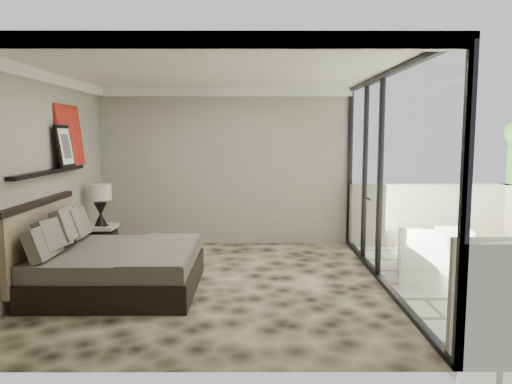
{
  "coord_description": "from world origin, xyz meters",
  "views": [
    {
      "loc": [
        0.53,
        -6.5,
        2.0
      ],
      "look_at": [
        0.55,
        0.4,
        1.19
      ],
      "focal_mm": 35.0,
      "sensor_mm": 36.0,
      "label": 1
    }
  ],
  "objects_px": {
    "bed": "(111,265)",
    "table_lamp": "(100,199)",
    "ottoman": "(454,243)",
    "lounger": "(424,264)",
    "nightstand": "(102,242)"
  },
  "relations": [
    {
      "from": "bed",
      "to": "table_lamp",
      "type": "xyz_separation_m",
      "value": [
        -0.66,
        1.73,
        0.62
      ]
    },
    {
      "from": "table_lamp",
      "to": "ottoman",
      "type": "bearing_deg",
      "value": -0.75
    },
    {
      "from": "lounger",
      "to": "table_lamp",
      "type": "bearing_deg",
      "value": -178.09
    },
    {
      "from": "table_lamp",
      "to": "ottoman",
      "type": "xyz_separation_m",
      "value": [
        5.72,
        -0.08,
        -0.71
      ]
    },
    {
      "from": "nightstand",
      "to": "ottoman",
      "type": "height_order",
      "value": "ottoman"
    },
    {
      "from": "table_lamp",
      "to": "lounger",
      "type": "height_order",
      "value": "table_lamp"
    },
    {
      "from": "bed",
      "to": "nightstand",
      "type": "xyz_separation_m",
      "value": [
        -0.67,
        1.78,
        -0.09
      ]
    },
    {
      "from": "bed",
      "to": "lounger",
      "type": "bearing_deg",
      "value": 8.06
    },
    {
      "from": "bed",
      "to": "nightstand",
      "type": "bearing_deg",
      "value": 110.64
    },
    {
      "from": "table_lamp",
      "to": "nightstand",
      "type": "bearing_deg",
      "value": 108.72
    },
    {
      "from": "bed",
      "to": "table_lamp",
      "type": "bearing_deg",
      "value": 110.69
    },
    {
      "from": "nightstand",
      "to": "table_lamp",
      "type": "xyz_separation_m",
      "value": [
        0.02,
        -0.05,
        0.71
      ]
    },
    {
      "from": "nightstand",
      "to": "table_lamp",
      "type": "bearing_deg",
      "value": -60.29
    },
    {
      "from": "ottoman",
      "to": "bed",
      "type": "bearing_deg",
      "value": -161.85
    },
    {
      "from": "nightstand",
      "to": "table_lamp",
      "type": "distance_m",
      "value": 0.72
    }
  ]
}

